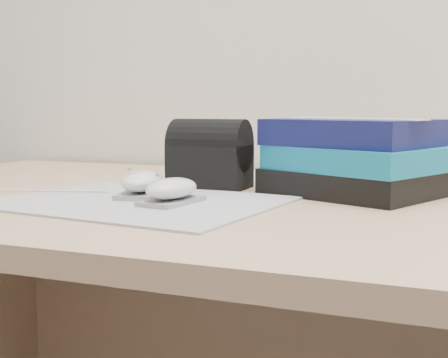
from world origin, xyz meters
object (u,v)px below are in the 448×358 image
at_px(desk, 290,335).
at_px(book_stack, 354,158).
at_px(mouse_front, 172,191).
at_px(mouse_rear, 142,184).
at_px(pouch, 210,155).

xyz_separation_m(desk, book_stack, (0.09, 0.03, 0.29)).
bearing_deg(desk, book_stack, 16.53).
xyz_separation_m(desk, mouse_front, (-0.12, -0.18, 0.26)).
height_order(desk, mouse_rear, mouse_rear).
height_order(desk, pouch, pouch).
distance_m(desk, mouse_rear, 0.35).
bearing_deg(book_stack, desk, -163.47).
relative_size(desk, pouch, 12.48).
relative_size(mouse_rear, book_stack, 0.38).
height_order(desk, mouse_front, mouse_front).
bearing_deg(book_stack, pouch, -176.44).
xyz_separation_m(mouse_rear, mouse_front, (0.07, -0.05, -0.00)).
bearing_deg(mouse_front, mouse_rear, 147.15).
bearing_deg(desk, pouch, 175.24).
relative_size(mouse_front, pouch, 0.83).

